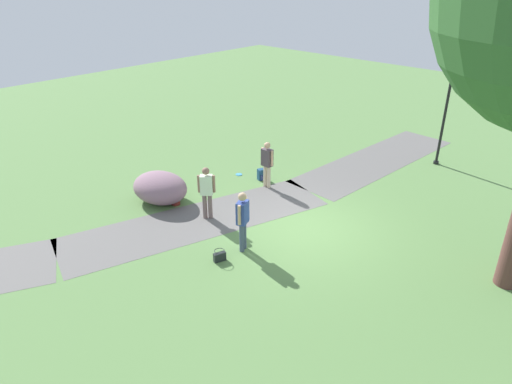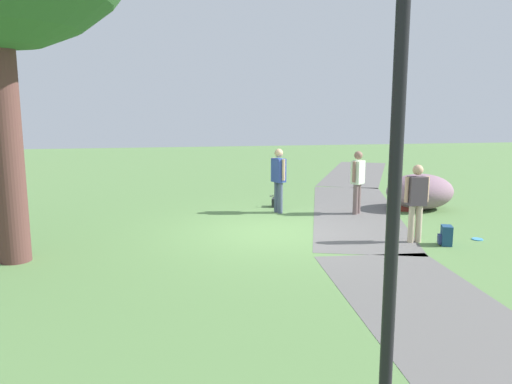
{
  "view_description": "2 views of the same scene",
  "coord_description": "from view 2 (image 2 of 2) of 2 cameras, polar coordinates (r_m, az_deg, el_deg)",
  "views": [
    {
      "loc": [
        9.38,
        6.83,
        6.85
      ],
      "look_at": [
        1.04,
        -0.98,
        1.22
      ],
      "focal_mm": 32.49,
      "sensor_mm": 36.0,
      "label": 1
    },
    {
      "loc": [
        -10.62,
        2.29,
        2.78
      ],
      "look_at": [
        -0.54,
        0.5,
        1.02
      ],
      "focal_mm": 35.14,
      "sensor_mm": 36.0,
      "label": 2
    }
  ],
  "objects": [
    {
      "name": "frisbee_on_grass",
      "position": [
        11.57,
        23.9,
        -4.93
      ],
      "size": [
        0.23,
        0.23,
        0.02
      ],
      "color": "#4096D3",
      "rests_on": "ground"
    },
    {
      "name": "passerby_on_path",
      "position": [
        10.7,
        17.8,
        -0.66
      ],
      "size": [
        0.25,
        0.52,
        1.61
      ],
      "color": "beige",
      "rests_on": "ground"
    },
    {
      "name": "lawn_boulder",
      "position": [
        14.31,
        18.15,
        0.05
      ],
      "size": [
        1.71,
        2.06,
        0.96
      ],
      "color": "gray",
      "rests_on": "ground"
    },
    {
      "name": "lamp_post",
      "position": [
        3.74,
        15.62,
        3.06
      ],
      "size": [
        0.28,
        0.28,
        3.87
      ],
      "color": "black",
      "rests_on": "ground"
    },
    {
      "name": "man_near_boulder",
      "position": [
        13.17,
        11.49,
        1.58
      ],
      "size": [
        0.42,
        0.43,
        1.64
      ],
      "color": "#6D5956",
      "rests_on": "ground"
    },
    {
      "name": "footpath_segment_far",
      "position": [
        21.51,
        11.34,
        2.18
      ],
      "size": [
        8.13,
        5.45,
        0.01
      ],
      "color": "#605D5B",
      "rests_on": "ground"
    },
    {
      "name": "woman_with_handbag",
      "position": [
        13.06,
        2.58,
        1.84
      ],
      "size": [
        0.49,
        0.36,
        1.69
      ],
      "color": "#434E69",
      "rests_on": "ground"
    },
    {
      "name": "ground_plane",
      "position": [
        11.21,
        2.05,
        -4.59
      ],
      "size": [
        48.0,
        48.0,
        0.0
      ],
      "primitive_type": "plane",
      "color": "#598046"
    },
    {
      "name": "spare_backpack_on_lawn",
      "position": [
        10.84,
        20.81,
        -4.68
      ],
      "size": [
        0.33,
        0.33,
        0.4
      ],
      "color": "navy",
      "rests_on": "ground"
    },
    {
      "name": "footpath_segment_near",
      "position": [
        6.39,
        25.1,
        -16.95
      ],
      "size": [
        8.12,
        2.67,
        0.01
      ],
      "color": "#605D5B",
      "rests_on": "ground"
    },
    {
      "name": "handbag_on_grass",
      "position": [
        13.97,
        2.1,
        -1.11
      ],
      "size": [
        0.35,
        0.35,
        0.31
      ],
      "color": "#222728",
      "rests_on": "ground"
    },
    {
      "name": "backpack_by_boulder",
      "position": [
        13.98,
        16.67,
        -1.3
      ],
      "size": [
        0.32,
        0.33,
        0.4
      ],
      "color": "maroon",
      "rests_on": "ground"
    },
    {
      "name": "footpath_segment_mid",
      "position": [
        13.64,
        11.16,
        -2.15
      ],
      "size": [
        8.28,
        4.4,
        0.01
      ],
      "color": "#605D5B",
      "rests_on": "ground"
    }
  ]
}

